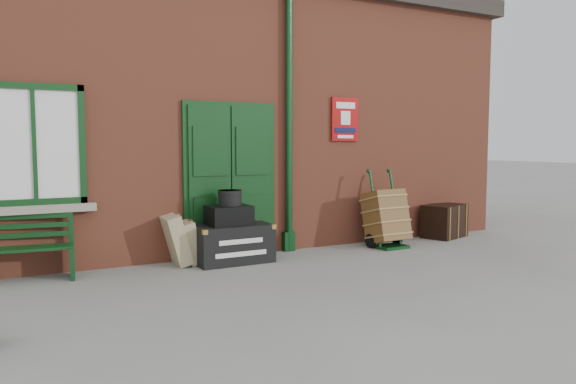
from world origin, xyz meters
TOP-DOWN VIEW (x-y plane):
  - ground at (0.00, 0.00)m, footprint 80.00×80.00m
  - station_building at (-0.00, 3.49)m, footprint 10.30×4.30m
  - bench at (-3.17, 1.31)m, footprint 1.38×0.57m
  - houdini_trunk at (-0.44, 1.06)m, footprint 1.08×0.60m
  - strongbox at (-0.49, 1.06)m, footprint 0.59×0.43m
  - hatbox at (-0.46, 1.09)m, footprint 0.32×0.32m
  - suitcase_back at (-1.19, 1.25)m, footprint 0.38×0.50m
  - suitcase_front at (-1.01, 1.25)m, footprint 0.32×0.45m
  - porter_trolley at (2.19, 1.00)m, footprint 0.61×0.66m
  - dark_trunk at (3.69, 1.25)m, footprint 0.93×0.76m

SIDE VIEW (x-z plane):
  - ground at x=0.00m, z-range 0.00..0.00m
  - houdini_trunk at x=-0.44m, z-range 0.00..0.53m
  - dark_trunk at x=3.69m, z-range 0.00..0.58m
  - suitcase_front at x=-1.01m, z-range 0.00..0.60m
  - suitcase_back at x=-1.19m, z-range 0.00..0.70m
  - bench at x=-3.17m, z-range 0.00..0.83m
  - porter_trolley at x=2.19m, z-range -0.14..1.08m
  - strongbox at x=-0.49m, z-range 0.53..0.80m
  - hatbox at x=-0.46m, z-range 0.80..1.02m
  - station_building at x=0.00m, z-range -0.02..4.34m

